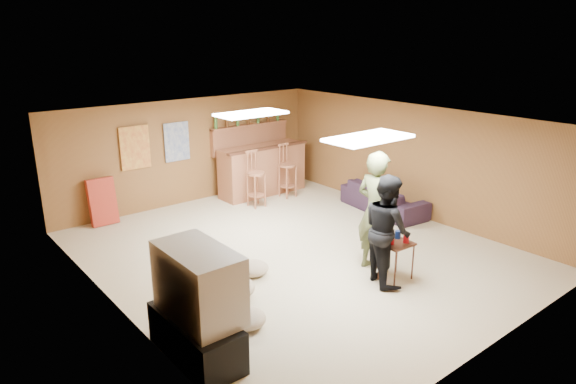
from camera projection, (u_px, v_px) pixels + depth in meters
ground at (296, 252)px, 8.58m from camera, size 7.00×7.00×0.00m
ceiling at (296, 121)px, 7.92m from camera, size 6.00×7.00×0.02m
wall_back at (189, 151)px, 10.84m from camera, size 6.00×0.02×2.20m
wall_front at (499, 261)px, 5.66m from camera, size 6.00×0.02×2.20m
wall_left at (113, 233)px, 6.44m from camera, size 0.02×7.00×2.20m
wall_right at (413, 160)px, 10.06m from camera, size 0.02×7.00×2.20m
tv_stand at (196, 337)px, 5.76m from camera, size 0.55×1.30×0.50m
dvd_box at (213, 337)px, 5.92m from camera, size 0.35×0.50×0.08m
tv_body at (199, 283)px, 5.61m from camera, size 0.60×1.10×0.80m
tv_screen at (223, 275)px, 5.79m from camera, size 0.02×0.95×0.65m
bar_counter at (262, 170)px, 11.50m from camera, size 2.00×0.60×1.10m
bar_lip at (269, 148)px, 11.15m from camera, size 2.10×0.12×0.05m
bar_shelf at (250, 125)px, 11.55m from camera, size 2.00×0.18×0.05m
bar_backing at (250, 138)px, 11.65m from camera, size 2.00×0.14×0.60m
poster_left at (135, 148)px, 10.01m from camera, size 0.60×0.03×0.85m
poster_right at (177, 142)px, 10.55m from camera, size 0.55×0.03×0.80m
folding_chair_stack at (102, 202)px, 9.68m from camera, size 0.50×0.26×0.91m
ceiling_panel_front at (369, 138)px, 6.82m from camera, size 1.20×0.60×0.04m
ceiling_panel_back at (251, 114)px, 8.82m from camera, size 1.20×0.60×0.04m
person_olive at (376, 212)px, 7.69m from camera, size 0.50×0.71×1.87m
person_black at (387, 229)px, 7.35m from camera, size 0.87×0.97×1.63m
sofa at (384, 198)px, 10.44m from camera, size 0.97×1.99×0.56m
tray_table at (396, 261)px, 7.54m from camera, size 0.47×0.38×0.58m
cup_red_near at (391, 240)px, 7.41m from camera, size 0.09×0.09×0.11m
cup_red_far at (406, 239)px, 7.45m from camera, size 0.11×0.11×0.12m
cup_blue at (398, 235)px, 7.60m from camera, size 0.10×0.10×0.12m
bar_stool_left at (256, 180)px, 10.63m from camera, size 0.46×0.46×1.15m
bar_stool_right at (288, 173)px, 11.27m from camera, size 0.45×0.45×1.07m
cushion_near_tv at (235, 288)px, 7.12m from camera, size 0.61×0.61×0.25m
cushion_mid at (253, 268)px, 7.75m from camera, size 0.60×0.60×0.21m
cushion_far at (247, 319)px, 6.39m from camera, size 0.59×0.59×0.22m
bottle_row at (248, 119)px, 11.45m from camera, size 1.76×0.08×0.26m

